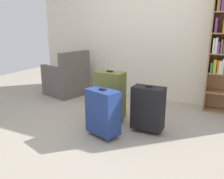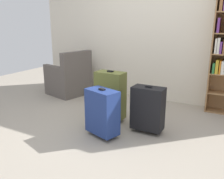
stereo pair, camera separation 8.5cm
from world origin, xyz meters
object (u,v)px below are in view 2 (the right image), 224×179
Objects in this scene: suitcase_olive at (110,95)px; suitcase_navy_blue at (102,112)px; suitcase_black at (148,108)px; mug at (92,95)px; armchair at (69,79)px.

suitcase_navy_blue is at bearing -72.48° from suitcase_olive.
suitcase_black is (0.64, -0.11, -0.06)m from suitcase_olive.
suitcase_navy_blue is (1.05, -1.34, 0.29)m from mug.
suitcase_black is (0.47, 0.40, 0.00)m from suitcase_navy_blue.
suitcase_olive is at bearing -29.96° from armchair.
armchair reaches higher than mug.
mug is at bearing 148.27° from suitcase_black.
mug is 1.73m from suitcase_navy_blue.
suitcase_olive is at bearing 169.93° from suitcase_black.
armchair is at bearing 150.04° from suitcase_olive.
suitcase_navy_blue is at bearing -40.17° from armchair.
mug is 1.81m from suitcase_black.
mug is at bearing 127.97° from suitcase_navy_blue.
suitcase_black is at bearing -31.73° from mug.
suitcase_olive reaches higher than suitcase_black.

